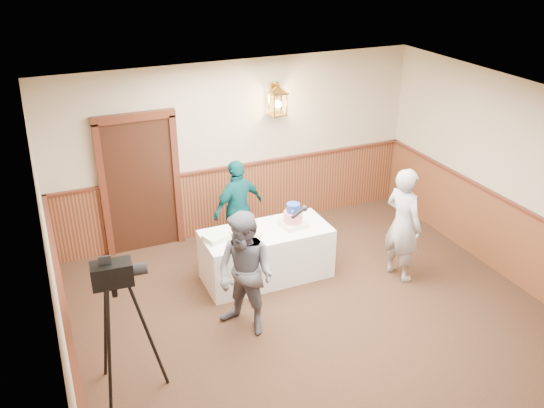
% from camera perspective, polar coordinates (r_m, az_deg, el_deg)
% --- Properties ---
extents(ground, '(7.00, 7.00, 0.00)m').
position_cam_1_polar(ground, '(7.11, 7.16, -14.39)').
color(ground, black).
rests_on(ground, ground).
extents(room_shell, '(6.02, 7.02, 2.81)m').
position_cam_1_polar(room_shell, '(6.57, 5.49, -1.96)').
color(room_shell, '#B8AD8A').
rests_on(room_shell, ground).
extents(display_table, '(1.80, 0.80, 0.75)m').
position_cam_1_polar(display_table, '(8.21, -0.56, -4.96)').
color(display_table, white).
rests_on(display_table, ground).
extents(tiered_cake, '(0.37, 0.37, 0.35)m').
position_cam_1_polar(tiered_cake, '(8.09, 2.10, -1.32)').
color(tiered_cake, beige).
rests_on(tiered_cake, display_table).
extents(sheet_cake_yellow, '(0.40, 0.32, 0.08)m').
position_cam_1_polar(sheet_cake_yellow, '(7.86, -2.64, -3.01)').
color(sheet_cake_yellow, '#EBCC8C').
rests_on(sheet_cake_yellow, display_table).
extents(sheet_cake_green, '(0.38, 0.34, 0.07)m').
position_cam_1_polar(sheet_cake_green, '(7.81, -5.54, -3.30)').
color(sheet_cake_green, '#B5E5A2').
rests_on(sheet_cake_green, display_table).
extents(interviewer, '(1.53, 1.02, 1.60)m').
position_cam_1_polar(interviewer, '(6.96, -2.65, -6.99)').
color(interviewer, '#565761').
rests_on(interviewer, ground).
extents(baker, '(0.52, 0.68, 1.67)m').
position_cam_1_polar(baker, '(8.21, 12.84, -1.98)').
color(baker, '#9FA0A4').
rests_on(baker, ground).
extents(assistant_p, '(0.96, 0.64, 1.52)m').
position_cam_1_polar(assistant_p, '(8.66, -3.36, -0.37)').
color(assistant_p, '#0A494D').
rests_on(assistant_p, ground).
extents(tv_camera_rig, '(0.64, 0.60, 1.63)m').
position_cam_1_polar(tv_camera_rig, '(6.29, -14.72, -12.71)').
color(tv_camera_rig, black).
rests_on(tv_camera_rig, ground).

